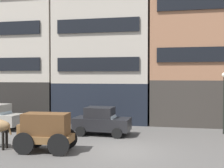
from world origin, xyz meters
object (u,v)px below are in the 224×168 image
Objects in this scene: streetlamp_curbside at (224,94)px; fire_hydrant_curbside at (84,123)px; cargo_wagon at (45,129)px; sedan_dark at (102,121)px.

fire_hydrant_curbside is (-9.77, 0.07, -2.24)m from streetlamp_curbside.
streetlamp_curbside reaches higher than fire_hydrant_curbside.
cargo_wagon is at bearing -147.06° from streetlamp_curbside.
sedan_dark is (1.89, 4.56, -0.23)m from cargo_wagon.
streetlamp_curbside is at bearing 13.00° from sedan_dark.
cargo_wagon is 6.51m from fire_hydrant_curbside.
cargo_wagon is at bearing -90.92° from fire_hydrant_curbside.
cargo_wagon reaches higher than fire_hydrant_curbside.
cargo_wagon is 0.79× the size of sedan_dark.
fire_hydrant_curbside is (0.10, 6.47, -0.72)m from cargo_wagon.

